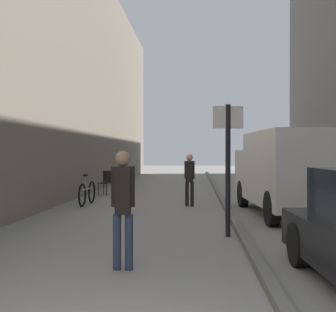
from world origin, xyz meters
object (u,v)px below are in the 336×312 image
at_px(pedestrian_main_foreground, 123,201).
at_px(pedestrian_mid_block, 189,176).
at_px(delivery_van, 289,170).
at_px(cafe_chair_near_window, 106,181).
at_px(bicycle_leaning, 87,193).
at_px(street_sign_post, 228,158).

bearing_deg(pedestrian_main_foreground, pedestrian_mid_block, 78.90).
relative_size(delivery_van, cafe_chair_near_window, 5.44).
xyz_separation_m(pedestrian_main_foreground, pedestrian_mid_block, (0.84, 7.24, -0.04)).
height_order(pedestrian_mid_block, delivery_van, delivery_van).
distance_m(delivery_van, cafe_chair_near_window, 7.87).
height_order(delivery_van, cafe_chair_near_window, delivery_van).
distance_m(pedestrian_main_foreground, pedestrian_mid_block, 7.29).
relative_size(pedestrian_main_foreground, pedestrian_mid_block, 1.04).
relative_size(pedestrian_main_foreground, bicycle_leaning, 0.95).
xyz_separation_m(pedestrian_mid_block, delivery_van, (2.64, -1.74, 0.26)).
bearing_deg(street_sign_post, cafe_chair_near_window, -68.86).
distance_m(pedestrian_main_foreground, cafe_chair_near_window, 10.92).
relative_size(delivery_van, bicycle_leaning, 2.89).
relative_size(pedestrian_mid_block, delivery_van, 0.31).
xyz_separation_m(pedestrian_main_foreground, delivery_van, (3.47, 5.50, 0.22)).
distance_m(pedestrian_main_foreground, bicycle_leaning, 7.76).
bearing_deg(cafe_chair_near_window, delivery_van, 159.96).
distance_m(pedestrian_mid_block, bicycle_leaning, 3.28).
xyz_separation_m(street_sign_post, cafe_chair_near_window, (-4.13, 8.14, -1.00)).
height_order(pedestrian_mid_block, bicycle_leaning, pedestrian_mid_block).
distance_m(bicycle_leaning, cafe_chair_near_window, 3.27).
bearing_deg(pedestrian_main_foreground, delivery_van, 53.23).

